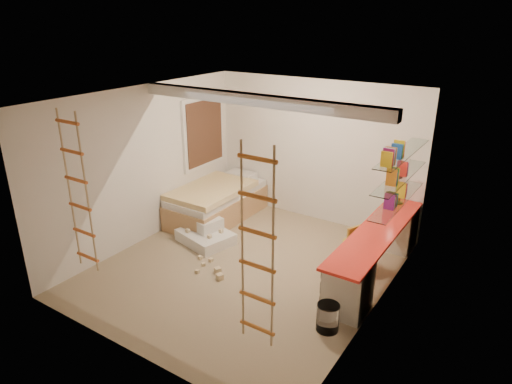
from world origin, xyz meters
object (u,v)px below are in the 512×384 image
Objects in this scene: desk at (376,251)px; bed at (217,202)px; play_platform at (205,233)px; swivel_chair at (354,253)px.

bed is (-3.20, 0.36, -0.07)m from desk.
bed is at bearing 115.28° from play_platform.
play_platform is at bearing -168.53° from swivel_chair.
bed is at bearing 172.91° from swivel_chair.
desk is at bearing 10.08° from play_platform.
desk reaches higher than swivel_chair.
swivel_chair is at bearing 178.94° from desk.
bed is 0.97m from play_platform.
swivel_chair is (2.88, -0.36, -0.06)m from bed.
swivel_chair is at bearing -7.09° from bed.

